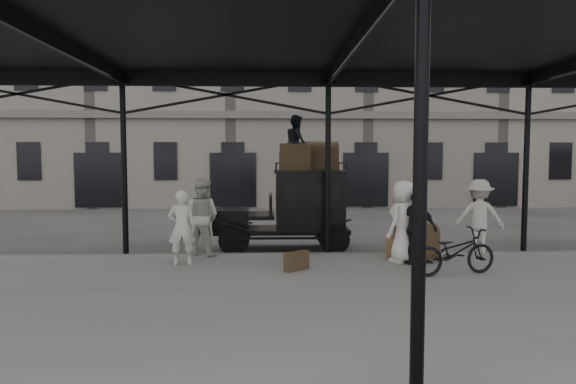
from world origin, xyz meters
name	(u,v)px	position (x,y,z in m)	size (l,w,h in m)	color
ground	(338,277)	(0.00, 0.00, 0.00)	(120.00, 120.00, 0.00)	#383533
platform	(353,300)	(0.00, -2.00, 0.07)	(28.00, 8.00, 0.15)	slate
canopy	(353,38)	(0.00, -1.72, 4.60)	(22.50, 9.00, 4.74)	black
building_frontage	(296,75)	(0.00, 18.00, 7.00)	(64.00, 8.00, 14.00)	slate
taxi	(298,206)	(-0.69, 3.17, 1.20)	(3.65, 1.55, 2.18)	black
porter_left	(182,228)	(-3.39, 0.66, 0.98)	(0.61, 0.40, 1.67)	silver
porter_midleft	(202,217)	(-3.10, 1.80, 1.09)	(0.91, 0.71, 1.88)	beige
porter_centre	(404,221)	(1.59, 0.78, 1.08)	(0.91, 0.59, 1.87)	silver
porter_official	(417,228)	(1.80, 0.44, 0.98)	(0.97, 0.41, 1.66)	black
porter_right	(479,216)	(3.75, 1.80, 1.07)	(1.19, 0.68, 1.83)	beige
bicycle	(455,252)	(2.31, -0.49, 0.63)	(0.63, 1.81, 0.95)	black
porter_roof	(297,143)	(-0.72, 3.07, 2.92)	(0.72, 0.56, 1.47)	black
steamer_trunk_roof_near	(295,159)	(-0.77, 2.92, 2.48)	(0.81, 0.50, 0.60)	#4F3924
steamer_trunk_roof_far	(322,158)	(-0.02, 3.37, 2.50)	(0.88, 0.54, 0.65)	#4F3924
steamer_trunk_platform	(417,243)	(2.06, 1.32, 0.49)	(0.93, 0.57, 0.68)	#4F3924
wicker_hamper	(400,247)	(1.65, 1.29, 0.40)	(0.60, 0.45, 0.50)	brown
suitcase_upright	(413,244)	(2.11, 1.80, 0.38)	(0.15, 0.60, 0.45)	#4F3924
suitcase_flat	(297,261)	(-0.88, 0.01, 0.35)	(0.60, 0.15, 0.40)	#4F3924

